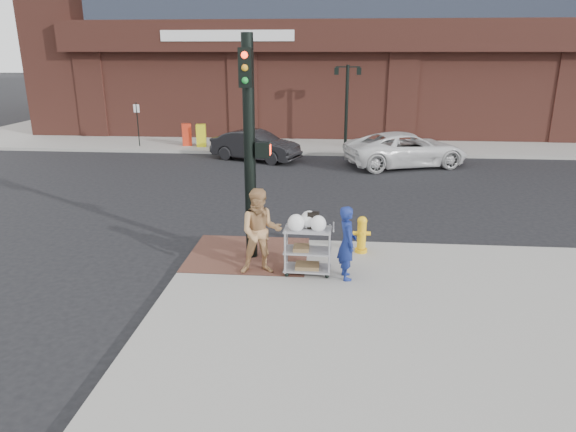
# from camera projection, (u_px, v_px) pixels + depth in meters

# --- Properties ---
(ground) EXTENTS (220.00, 220.00, 0.00)m
(ground) POSITION_uv_depth(u_px,v_px,m) (269.00, 277.00, 11.39)
(ground) COLOR black
(ground) RESTS_ON ground
(sidewalk_far) EXTENTS (65.00, 36.00, 0.15)m
(sidewalk_far) POSITION_uv_depth(u_px,v_px,m) (474.00, 114.00, 40.70)
(sidewalk_far) COLOR gray
(sidewalk_far) RESTS_ON ground
(brick_curb_ramp) EXTENTS (2.80, 2.40, 0.01)m
(brick_curb_ramp) POSITION_uv_depth(u_px,v_px,m) (249.00, 254.00, 12.24)
(brick_curb_ramp) COLOR brown
(brick_curb_ramp) RESTS_ON sidewalk_near
(lamp_post) EXTENTS (1.32, 0.22, 4.00)m
(lamp_post) POSITION_uv_depth(u_px,v_px,m) (347.00, 97.00, 25.60)
(lamp_post) COLOR black
(lamp_post) RESTS_ON sidewalk_far
(parking_sign) EXTENTS (0.05, 0.05, 2.20)m
(parking_sign) POSITION_uv_depth(u_px,v_px,m) (138.00, 124.00, 25.93)
(parking_sign) COLOR black
(parking_sign) RESTS_ON sidewalk_far
(traffic_signal_pole) EXTENTS (0.61, 0.51, 5.00)m
(traffic_signal_pole) POSITION_uv_depth(u_px,v_px,m) (250.00, 144.00, 11.29)
(traffic_signal_pole) COLOR black
(traffic_signal_pole) RESTS_ON sidewalk_near
(woman_blue) EXTENTS (0.48, 0.64, 1.59)m
(woman_blue) POSITION_uv_depth(u_px,v_px,m) (347.00, 243.00, 10.74)
(woman_blue) COLOR navy
(woman_blue) RESTS_ON sidewalk_near
(pedestrian_tan) EXTENTS (1.02, 0.86, 1.89)m
(pedestrian_tan) POSITION_uv_depth(u_px,v_px,m) (261.00, 232.00, 10.95)
(pedestrian_tan) COLOR tan
(pedestrian_tan) RESTS_ON sidewalk_near
(sedan_dark) EXTENTS (4.36, 2.87, 1.36)m
(sedan_dark) POSITION_uv_depth(u_px,v_px,m) (256.00, 145.00, 23.40)
(sedan_dark) COLOR black
(sedan_dark) RESTS_ON ground
(minivan_white) EXTENTS (5.77, 3.97, 1.47)m
(minivan_white) POSITION_uv_depth(u_px,v_px,m) (406.00, 149.00, 22.16)
(minivan_white) COLOR white
(minivan_white) RESTS_ON ground
(utility_cart) EXTENTS (1.02, 0.60, 1.39)m
(utility_cart) POSITION_uv_depth(u_px,v_px,m) (308.00, 246.00, 11.00)
(utility_cart) COLOR gray
(utility_cart) RESTS_ON sidewalk_near
(fire_hydrant) EXTENTS (0.42, 0.30, 0.90)m
(fire_hydrant) POSITION_uv_depth(u_px,v_px,m) (362.00, 234.00, 12.25)
(fire_hydrant) COLOR yellow
(fire_hydrant) RESTS_ON sidewalk_near
(newsbox_red) EXTENTS (0.58, 0.55, 1.11)m
(newsbox_red) POSITION_uv_depth(u_px,v_px,m) (187.00, 135.00, 26.30)
(newsbox_red) COLOR red
(newsbox_red) RESTS_ON sidewalk_far
(newsbox_yellow) EXTENTS (0.53, 0.50, 1.12)m
(newsbox_yellow) POSITION_uv_depth(u_px,v_px,m) (201.00, 135.00, 26.01)
(newsbox_yellow) COLOR yellow
(newsbox_yellow) RESTS_ON sidewalk_far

